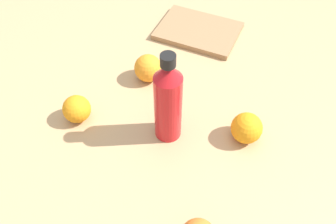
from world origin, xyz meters
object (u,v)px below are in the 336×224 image
Objects in this scene: water_bottle at (168,101)px; orange_1 at (77,109)px; orange_3 at (247,128)px; orange_0 at (148,68)px; cutting_board at (198,31)px.

orange_1 is at bearing 81.82° from water_bottle.
water_bottle is at bearing 29.24° from orange_1.
orange_0 is at bearing 179.92° from orange_3.
orange_3 is 0.30× the size of cutting_board.
cutting_board is (0.02, 0.49, -0.03)m from orange_1.
orange_0 is 0.23m from orange_1.
orange_1 is (-0.04, -0.23, -0.00)m from orange_0.
cutting_board is at bearing 94.23° from orange_0.
water_bottle is 1.01× the size of cutting_board.
orange_3 reaches higher than orange_1.
orange_1 is 0.43m from orange_3.
orange_0 is 1.01× the size of orange_3.
orange_1 is 0.28× the size of cutting_board.
orange_0 is 0.31× the size of cutting_board.
water_bottle reaches higher than orange_0.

